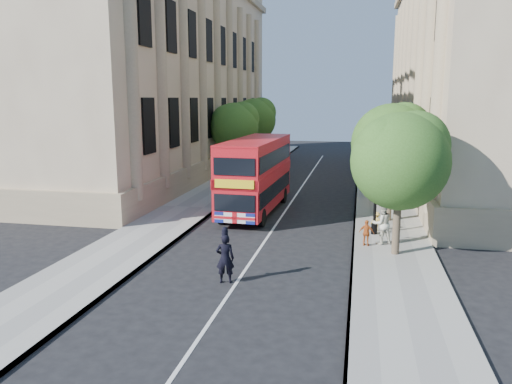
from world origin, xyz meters
The scene contains 17 objects.
ground centered at (0.00, 0.00, 0.00)m, with size 120.00×120.00×0.00m, color black.
pavement_right centered at (5.75, 10.00, 0.06)m, with size 3.50×80.00×0.12m, color gray.
pavement_left centered at (-5.75, 10.00, 0.06)m, with size 3.50×80.00×0.12m, color gray.
building_right centered at (13.80, 24.00, 9.00)m, with size 12.00×38.00×18.00m, color tan.
building_left centered at (-13.80, 24.00, 9.00)m, with size 12.00×38.00×18.00m, color tan.
tree_right_near centered at (5.84, 3.03, 4.25)m, with size 4.00×4.00×6.08m.
tree_right_mid centered at (5.84, 9.03, 4.45)m, with size 4.20×4.20×6.37m.
tree_right_far centered at (5.84, 15.03, 4.31)m, with size 4.00×4.00×6.15m.
tree_left_far centered at (-5.96, 22.03, 4.44)m, with size 4.00×4.00×6.30m.
tree_left_back centered at (-5.96, 30.03, 4.71)m, with size 4.20×4.20×6.65m.
lamp_post centered at (5.00, 6.00, 2.51)m, with size 0.32×0.32×5.16m.
double_decker_bus centered at (-1.64, 9.91, 2.31)m, with size 2.71×9.15×4.19m.
box_van centered at (-2.38, 14.15, 1.45)m, with size 2.17×5.21×2.97m.
police_constable centered at (-0.41, -1.41, 0.90)m, with size 0.66×0.43×1.81m, color black.
woman_pedestrian centered at (5.28, 4.34, 1.06)m, with size 0.91×0.71×1.88m, color silver.
child_a centered at (4.61, 3.92, 0.70)m, with size 0.68×0.28×1.16m, color #BF5821.
child_b centered at (5.13, 6.64, 0.59)m, with size 0.61×0.35×0.94m, color #ECC050.
Camera 1 is at (4.18, -17.94, 6.56)m, focal length 35.00 mm.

